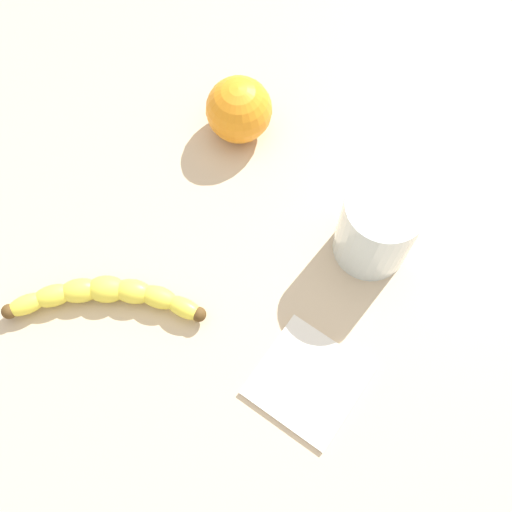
# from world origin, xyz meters

# --- Properties ---
(wooden_tabletop) EXTENTS (1.20, 1.20, 0.03)m
(wooden_tabletop) POSITION_xyz_m (0.00, 0.00, 0.01)
(wooden_tabletop) COLOR #C5AE8E
(wooden_tabletop) RESTS_ON ground
(banana) EXTENTS (0.15, 0.20, 0.03)m
(banana) POSITION_xyz_m (-0.13, 0.08, 0.05)
(banana) COLOR yellow
(banana) RESTS_ON wooden_tabletop
(smoothie_glass) EXTENTS (0.09, 0.09, 0.11)m
(smoothie_glass) POSITION_xyz_m (0.12, -0.13, 0.09)
(smoothie_glass) COLOR silver
(smoothie_glass) RESTS_ON wooden_tabletop
(orange_fruit) EXTENTS (0.09, 0.09, 0.09)m
(orange_fruit) POSITION_xyz_m (0.16, 0.11, 0.07)
(orange_fruit) COLOR orange
(orange_fruit) RESTS_ON wooden_tabletop
(folded_napkin) EXTENTS (0.12, 0.12, 0.01)m
(folded_napkin) POSITION_xyz_m (-0.07, -0.17, 0.03)
(folded_napkin) COLOR white
(folded_napkin) RESTS_ON wooden_tabletop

